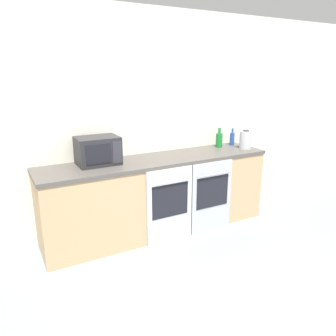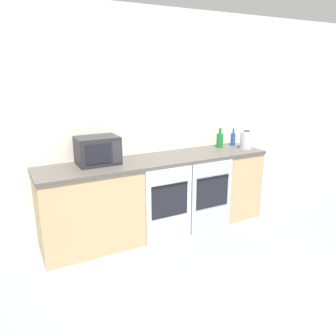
{
  "view_description": "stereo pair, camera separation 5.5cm",
  "coord_description": "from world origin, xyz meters",
  "px_view_note": "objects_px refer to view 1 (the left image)",
  "views": [
    {
      "loc": [
        -1.67,
        -1.33,
        1.87
      ],
      "look_at": [
        0.13,
        1.96,
        0.77
      ],
      "focal_mm": 35.0,
      "sensor_mm": 36.0,
      "label": 1
    },
    {
      "loc": [
        -1.63,
        -1.36,
        1.87
      ],
      "look_at": [
        0.13,
        1.96,
        0.77
      ],
      "focal_mm": 35.0,
      "sensor_mm": 36.0,
      "label": 2
    }
  ],
  "objects_px": {
    "oven_right": "(211,196)",
    "microwave": "(98,151)",
    "bottle_blue": "(232,139)",
    "oven_left": "(170,205)",
    "kettle": "(245,140)",
    "bottle_green": "(219,140)"
  },
  "relations": [
    {
      "from": "oven_left",
      "to": "bottle_green",
      "type": "distance_m",
      "value": 1.25
    },
    {
      "from": "microwave",
      "to": "kettle",
      "type": "relative_size",
      "value": 1.84
    },
    {
      "from": "oven_right",
      "to": "bottle_blue",
      "type": "height_order",
      "value": "bottle_blue"
    },
    {
      "from": "bottle_blue",
      "to": "bottle_green",
      "type": "bearing_deg",
      "value": -175.83
    },
    {
      "from": "oven_right",
      "to": "bottle_green",
      "type": "relative_size",
      "value": 3.36
    },
    {
      "from": "oven_left",
      "to": "microwave",
      "type": "distance_m",
      "value": 0.99
    },
    {
      "from": "microwave",
      "to": "kettle",
      "type": "height_order",
      "value": "microwave"
    },
    {
      "from": "oven_right",
      "to": "kettle",
      "type": "distance_m",
      "value": 0.93
    },
    {
      "from": "kettle",
      "to": "microwave",
      "type": "bearing_deg",
      "value": 174.59
    },
    {
      "from": "oven_left",
      "to": "microwave",
      "type": "height_order",
      "value": "microwave"
    },
    {
      "from": "oven_right",
      "to": "microwave",
      "type": "height_order",
      "value": "microwave"
    },
    {
      "from": "oven_left",
      "to": "oven_right",
      "type": "bearing_deg",
      "value": 0.0
    },
    {
      "from": "oven_right",
      "to": "bottle_blue",
      "type": "distance_m",
      "value": 0.99
    },
    {
      "from": "microwave",
      "to": "oven_left",
      "type": "bearing_deg",
      "value": -31.59
    },
    {
      "from": "bottle_blue",
      "to": "microwave",
      "type": "bearing_deg",
      "value": -177.89
    },
    {
      "from": "oven_right",
      "to": "microwave",
      "type": "xyz_separation_m",
      "value": [
        -1.24,
        0.41,
        0.62
      ]
    },
    {
      "from": "oven_left",
      "to": "oven_right",
      "type": "distance_m",
      "value": 0.58
    },
    {
      "from": "microwave",
      "to": "bottle_blue",
      "type": "relative_size",
      "value": 1.92
    },
    {
      "from": "microwave",
      "to": "kettle",
      "type": "xyz_separation_m",
      "value": [
        1.92,
        -0.18,
        -0.03
      ]
    },
    {
      "from": "microwave",
      "to": "bottle_green",
      "type": "bearing_deg",
      "value": 1.82
    },
    {
      "from": "oven_left",
      "to": "kettle",
      "type": "distance_m",
      "value": 1.41
    },
    {
      "from": "bottle_green",
      "to": "oven_right",
      "type": "bearing_deg",
      "value": -133.26
    }
  ]
}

